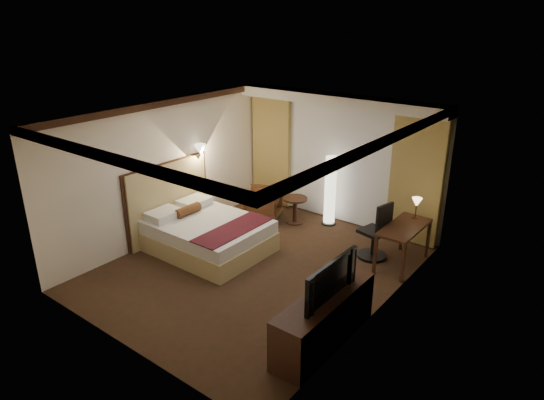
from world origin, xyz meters
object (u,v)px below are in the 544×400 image
Objects in this scene: bed at (209,235)px; desk at (403,246)px; floor_lamp at (330,191)px; dresser at (324,319)px; side_table at (295,210)px; armchair at (262,203)px; television at (324,273)px; office_chair at (374,229)px.

desk reaches higher than bed.
floor_lamp is at bearing 64.69° from bed.
side_table is at bearing 130.60° from dresser.
armchair reaches higher than desk.
floor_lamp reaches higher than side_table.
armchair is at bearing 50.41° from television.
side_table is 0.49× the size of television.
desk is 2.68m from dresser.
office_chair is at bearing -11.58° from side_table.
armchair is 0.50× the size of floor_lamp.
side_table is 4.00m from dresser.
armchair is at bearing 178.56° from desk.
dresser is at bearing -88.93° from desk.
dresser is at bearing -64.06° from office_chair.
floor_lamp reaches higher than television.
dresser is at bearing -89.29° from television.
floor_lamp is at bearing 95.95° from armchair.
floor_lamp is 1.35× the size of office_chair.
bed is 3.04m from office_chair.
office_chair is at bearing -29.68° from floor_lamp.
desk is at bearing 66.91° from armchair.
armchair is 0.40× the size of dresser.
office_chair reaches higher than side_table.
desk is at bearing 91.07° from dresser.
armchair reaches higher than side_table.
armchair is 1.33× the size of side_table.
dresser is (2.60, -3.04, 0.08)m from side_table.
floor_lamp reaches higher than armchair.
desk is 2.76m from television.
television reaches higher than bed.
dresser is (2.00, -3.43, -0.38)m from floor_lamp.
bed is at bearing 72.88° from television.
television is (0.56, -2.63, 0.50)m from office_chair.
desk is (1.95, -0.75, -0.37)m from floor_lamp.
floor_lamp reaches higher than office_chair.
floor_lamp is at bearing 163.55° from office_chair.
bed is 1.73× the size of desk.
television is at bearing -49.73° from side_table.
floor_lamp is 3.96m from television.
office_chair is (2.01, -0.41, 0.27)m from side_table.
side_table is at bearing 90.89° from armchair.
bed is 2.72m from floor_lamp.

